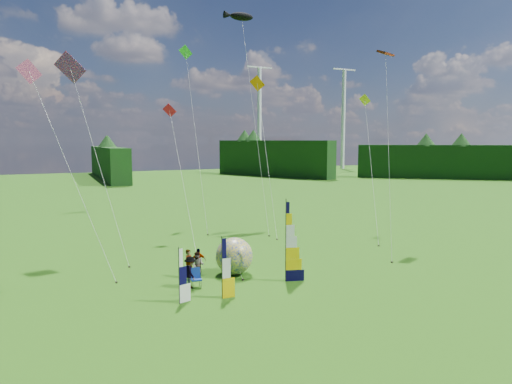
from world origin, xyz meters
name	(u,v)px	position (x,y,z in m)	size (l,w,h in m)	color
ground	(301,294)	(0.00, 0.00, 0.00)	(220.00, 220.00, 0.00)	#2E680F
treeline_ring	(302,225)	(0.00, 0.00, 4.00)	(210.00, 210.00, 8.00)	#163212
turbine_left	(343,120)	(70.00, 95.00, 15.00)	(8.00, 1.20, 30.00)	silver
turbine_right	(259,119)	(45.00, 102.00, 15.00)	(8.00, 1.20, 30.00)	silver
feather_banner_main	(286,242)	(0.29, 2.42, 2.50)	(1.35, 0.10, 4.99)	black
side_banner_left	(222,269)	(-4.36, 1.14, 1.70)	(0.95, 0.10, 3.40)	#F8C900
side_banner_far	(179,276)	(-6.72, 1.38, 1.50)	(0.90, 0.10, 3.00)	white
bol_inflatable	(234,256)	(-2.01, 5.21, 1.21)	(2.43, 2.43, 2.43)	#19319A
spectator_a	(189,263)	(-4.90, 5.81, 0.90)	(0.66, 0.43, 1.81)	#66594C
spectator_b	(198,265)	(-4.43, 5.40, 0.84)	(0.82, 0.40, 1.68)	#66594C
spectator_c	(190,272)	(-5.40, 3.80, 0.94)	(1.21, 0.45, 1.88)	#66594C
spectator_d	(199,261)	(-4.06, 6.41, 0.83)	(0.97, 0.40, 1.66)	#66594C
camp_chair	(196,278)	(-5.10, 3.61, 0.58)	(0.67, 0.67, 1.16)	navy
kite_whale	(254,109)	(6.24, 20.26, 11.85)	(4.99, 13.87, 23.70)	black
kite_rainbow_delta	(98,148)	(-9.46, 13.20, 8.15)	(6.90, 11.00, 16.30)	red
kite_parafoil	(389,137)	(11.58, 6.48, 8.98)	(8.27, 10.48, 17.96)	red
small_kite_red	(182,170)	(-2.57, 15.61, 6.24)	(2.25, 10.26, 12.48)	red
small_kite_orange	(266,148)	(6.48, 17.94, 8.04)	(5.13, 12.08, 16.07)	orange
small_kite_yellow	(371,161)	(14.00, 11.55, 6.85)	(6.31, 9.89, 13.70)	yellow
small_kite_pink	(70,162)	(-11.48, 9.63, 7.33)	(7.06, 9.00, 14.66)	#DE4992
small_kite_green	(196,131)	(0.81, 22.41, 9.70)	(3.34, 11.82, 19.40)	green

